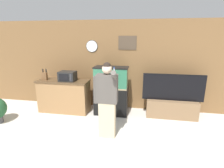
{
  "coord_description": "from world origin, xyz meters",
  "views": [
    {
      "loc": [
        0.62,
        -2.08,
        2.14
      ],
      "look_at": [
        -0.08,
        1.86,
        1.05
      ],
      "focal_mm": 28.0,
      "sensor_mm": 36.0,
      "label": 1
    }
  ],
  "objects_px": {
    "counter_island": "(64,96)",
    "knife_block": "(45,76)",
    "microwave": "(68,76)",
    "person_standing": "(107,100)",
    "tv_on_stand": "(172,105)",
    "aquarium_on_stand": "(111,91)"
  },
  "relations": [
    {
      "from": "knife_block",
      "to": "tv_on_stand",
      "type": "distance_m",
      "value": 3.64
    },
    {
      "from": "person_standing",
      "to": "counter_island",
      "type": "bearing_deg",
      "value": 143.27
    },
    {
      "from": "counter_island",
      "to": "knife_block",
      "type": "xyz_separation_m",
      "value": [
        -0.53,
        -0.04,
        0.58
      ]
    },
    {
      "from": "counter_island",
      "to": "tv_on_stand",
      "type": "relative_size",
      "value": 0.92
    },
    {
      "from": "microwave",
      "to": "aquarium_on_stand",
      "type": "relative_size",
      "value": 0.33
    },
    {
      "from": "knife_block",
      "to": "person_standing",
      "type": "distance_m",
      "value": 2.31
    },
    {
      "from": "aquarium_on_stand",
      "to": "microwave",
      "type": "bearing_deg",
      "value": -176.32
    },
    {
      "from": "microwave",
      "to": "aquarium_on_stand",
      "type": "height_order",
      "value": "aquarium_on_stand"
    },
    {
      "from": "microwave",
      "to": "person_standing",
      "type": "relative_size",
      "value": 0.27
    },
    {
      "from": "microwave",
      "to": "knife_block",
      "type": "distance_m",
      "value": 0.69
    },
    {
      "from": "knife_block",
      "to": "counter_island",
      "type": "bearing_deg",
      "value": 4.65
    },
    {
      "from": "counter_island",
      "to": "microwave",
      "type": "height_order",
      "value": "microwave"
    },
    {
      "from": "counter_island",
      "to": "tv_on_stand",
      "type": "bearing_deg",
      "value": 2.39
    },
    {
      "from": "tv_on_stand",
      "to": "counter_island",
      "type": "bearing_deg",
      "value": -177.61
    },
    {
      "from": "counter_island",
      "to": "knife_block",
      "type": "height_order",
      "value": "knife_block"
    },
    {
      "from": "microwave",
      "to": "person_standing",
      "type": "bearing_deg",
      "value": -39.12
    },
    {
      "from": "counter_island",
      "to": "knife_block",
      "type": "distance_m",
      "value": 0.79
    },
    {
      "from": "microwave",
      "to": "knife_block",
      "type": "relative_size",
      "value": 1.38
    },
    {
      "from": "counter_island",
      "to": "person_standing",
      "type": "bearing_deg",
      "value": -36.73
    },
    {
      "from": "counter_island",
      "to": "microwave",
      "type": "relative_size",
      "value": 3.26
    },
    {
      "from": "counter_island",
      "to": "aquarium_on_stand",
      "type": "bearing_deg",
      "value": 2.2
    },
    {
      "from": "knife_block",
      "to": "tv_on_stand",
      "type": "height_order",
      "value": "knife_block"
    }
  ]
}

